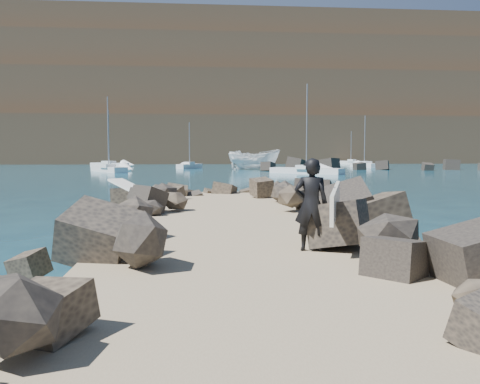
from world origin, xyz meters
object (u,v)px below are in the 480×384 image
(surfer_with_board, at_px, (315,204))
(sailboat_e, at_px, (109,165))
(surfboard_resting, at_px, (132,191))
(boat_imported, at_px, (254,159))

(surfer_with_board, xyz_separation_m, sailboat_e, (-15.33, 76.88, -1.11))
(surfboard_resting, xyz_separation_m, boat_imported, (10.64, 54.06, 0.33))
(surfer_with_board, height_order, sailboat_e, sailboat_e)
(surfer_with_board, bearing_deg, sailboat_e, 101.28)
(surfboard_resting, bearing_deg, surfer_with_board, -102.67)
(surfboard_resting, height_order, surfer_with_board, surfer_with_board)
(surfboard_resting, xyz_separation_m, surfer_with_board, (4.34, -9.33, 0.42))
(surfer_with_board, bearing_deg, surfboard_resting, 114.96)
(boat_imported, bearing_deg, sailboat_e, 63.81)
(surfboard_resting, distance_m, boat_imported, 55.10)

